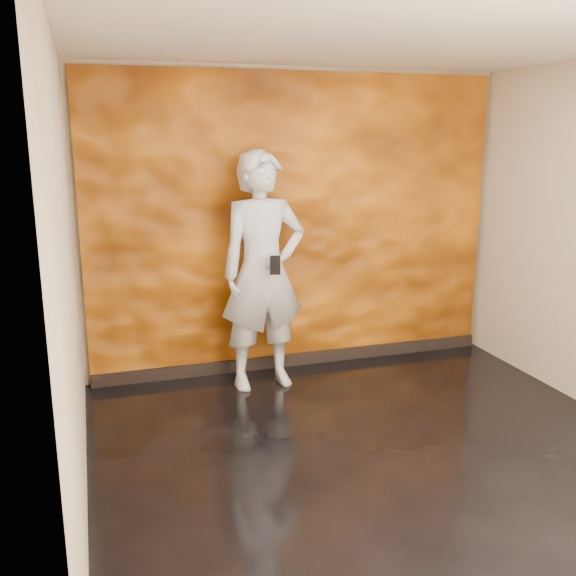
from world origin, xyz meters
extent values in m
cube|color=black|center=(0.00, 0.00, -0.01)|extent=(4.00, 4.00, 0.01)
cube|color=#C4AE97|center=(0.00, 2.00, 1.40)|extent=(4.00, 0.02, 2.80)
cube|color=#C4AE97|center=(-2.00, 0.00, 1.40)|extent=(0.02, 4.00, 2.80)
cube|color=white|center=(0.00, 0.00, 2.80)|extent=(4.00, 4.00, 0.01)
cube|color=orange|center=(0.00, 1.96, 1.38)|extent=(3.90, 0.06, 2.75)
cube|color=black|center=(0.00, 1.92, 0.06)|extent=(3.90, 0.04, 0.12)
imported|color=#AAAFBB|center=(-0.45, 1.55, 1.04)|extent=(0.80, 0.56, 2.08)
cube|color=black|center=(-0.42, 1.26, 1.16)|extent=(0.09, 0.04, 0.16)
camera|label=1|loc=(-1.88, -3.71, 2.23)|focal=40.00mm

